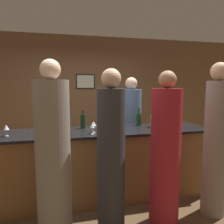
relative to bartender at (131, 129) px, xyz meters
The scene contains 17 objects.
ground_plane 1.44m from the bartender, 138.53° to the right, with size 14.00×14.00×0.00m, color #4C3823.
back_wall 1.72m from the bartender, 122.96° to the left, with size 8.00×0.08×2.80m.
bar_counter 1.22m from the bartender, 138.53° to the right, with size 3.59×0.78×1.01m.
bartender is the anchor object (origin of this frame).
guest_0 1.67m from the bartender, 68.78° to the right, with size 0.29×0.29×1.94m.
guest_1 1.60m from the bartender, 94.11° to the right, with size 0.35×0.35×1.82m.
guest_2 2.06m from the bartender, 131.95° to the right, with size 0.37×0.37×1.92m.
guest_3 1.72m from the bartender, 115.80° to the right, with size 0.31×0.31×1.84m.
wine_bottle_0 0.61m from the bartender, 94.65° to the right, with size 0.08×0.08×0.28m.
wine_bottle_1 1.14m from the bartender, 149.46° to the right, with size 0.08×0.08×0.27m.
ice_bucket 0.80m from the bartender, 76.83° to the right, with size 0.18×0.18×0.17m.
wine_glass_0 0.93m from the bartender, 119.12° to the right, with size 0.07×0.07×0.16m.
wine_glass_1 1.28m from the bartender, 132.81° to the right, with size 0.08×0.08×0.16m.
wine_glass_2 1.38m from the bartender, 130.76° to the right, with size 0.06×0.06×0.15m.
wine_glass_3 1.67m from the bartender, 144.91° to the right, with size 0.07×0.07×0.15m.
wine_glass_4 2.17m from the bartender, 156.19° to the right, with size 0.07×0.07×0.15m.
wine_glass_5 1.09m from the bartender, 133.15° to the right, with size 0.08×0.08×0.15m.
Camera 1 is at (-0.41, -3.06, 1.65)m, focal length 35.00 mm.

